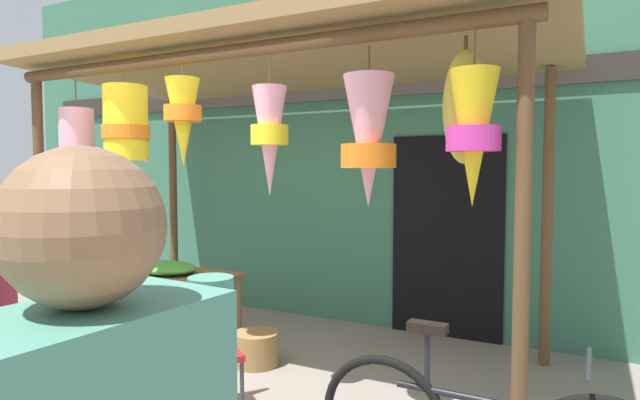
% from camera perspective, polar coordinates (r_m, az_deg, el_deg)
% --- Properties ---
extents(ground_plane, '(30.00, 30.00, 0.00)m').
position_cam_1_polar(ground_plane, '(4.32, -15.80, -19.54)').
color(ground_plane, gray).
extents(shop_facade, '(9.26, 0.29, 4.09)m').
position_cam_1_polar(shop_facade, '(5.98, 0.21, 6.93)').
color(shop_facade, '#387056').
rests_on(shop_facade, ground_plane).
extents(market_stall_canopy, '(4.65, 2.22, 2.73)m').
position_cam_1_polar(market_stall_canopy, '(4.46, -5.00, 12.43)').
color(market_stall_canopy, brown).
rests_on(market_stall_canopy, ground_plane).
extents(display_table, '(1.39, 0.78, 0.68)m').
position_cam_1_polar(display_table, '(5.27, -16.75, -8.27)').
color(display_table, brown).
rests_on(display_table, ground_plane).
extents(flower_heap_on_table, '(0.63, 0.44, 0.11)m').
position_cam_1_polar(flower_heap_on_table, '(5.20, -16.23, -7.06)').
color(flower_heap_on_table, green).
rests_on(flower_heap_on_table, display_table).
extents(folding_chair, '(0.56, 0.56, 0.84)m').
position_cam_1_polar(folding_chair, '(3.79, -12.35, -14.69)').
color(folding_chair, '#AD1E1E').
rests_on(folding_chair, ground_plane).
extents(wicker_basket_by_table, '(0.39, 0.39, 0.28)m').
position_cam_1_polar(wicker_basket_by_table, '(4.70, -6.91, -15.66)').
color(wicker_basket_by_table, olive).
rests_on(wicker_basket_by_table, ground_plane).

